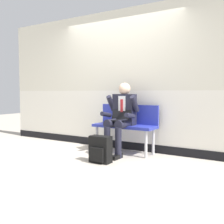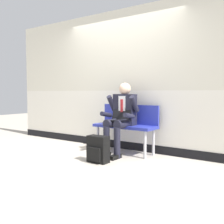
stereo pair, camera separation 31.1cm
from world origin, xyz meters
name	(u,v)px [view 1 (the left image)]	position (x,y,z in m)	size (l,w,h in m)	color
ground_plane	(98,156)	(0.00, 0.00, 0.00)	(18.00, 18.00, 0.00)	#B2A899
station_wall	(121,81)	(0.00, 0.80, 1.32)	(5.77, 0.14, 2.67)	beige
bench_with_person	(126,123)	(0.28, 0.51, 0.54)	(1.16, 0.42, 0.87)	#28339E
person_seated	(121,116)	(0.28, 0.32, 0.68)	(0.57, 0.70, 1.26)	#1E1E2D
backpack	(100,150)	(0.30, -0.35, 0.20)	(0.34, 0.21, 0.42)	black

